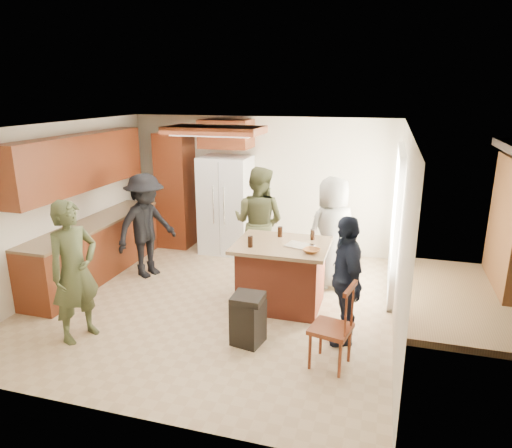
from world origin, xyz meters
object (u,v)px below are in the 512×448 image
(person_front_left, at_px, (74,271))
(kitchen_island, at_px, (281,274))
(person_behind_left, at_px, (259,222))
(spindle_chair, at_px, (333,329))
(person_side_right, at_px, (345,280))
(trash_bin, at_px, (248,319))
(person_behind_right, at_px, (332,233))
(refrigerator, at_px, (226,205))
(person_counter, at_px, (146,226))

(person_front_left, relative_size, kitchen_island, 1.37)
(person_behind_left, height_order, spindle_chair, person_behind_left)
(person_side_right, relative_size, spindle_chair, 1.59)
(person_side_right, bearing_deg, person_front_left, -95.10)
(person_front_left, height_order, person_side_right, person_front_left)
(spindle_chair, bearing_deg, trash_bin, 168.69)
(person_behind_right, distance_m, person_side_right, 1.63)
(person_front_left, height_order, trash_bin, person_front_left)
(person_behind_left, xyz_separation_m, spindle_chair, (1.49, -2.29, -0.45))
(person_side_right, distance_m, trash_bin, 1.25)
(trash_bin, bearing_deg, kitchen_island, 81.79)
(person_behind_right, xyz_separation_m, refrigerator, (-2.10, 1.08, 0.03))
(person_side_right, relative_size, kitchen_island, 1.24)
(person_front_left, distance_m, person_counter, 2.02)
(person_behind_left, bearing_deg, person_side_right, 142.65)
(kitchen_island, height_order, spindle_chair, spindle_chair)
(person_behind_right, distance_m, kitchen_island, 1.13)
(refrigerator, height_order, spindle_chair, refrigerator)
(person_counter, height_order, spindle_chair, person_counter)
(kitchen_island, relative_size, trash_bin, 2.03)
(person_counter, bearing_deg, person_side_right, -85.98)
(person_behind_left, bearing_deg, refrigerator, -36.71)
(refrigerator, bearing_deg, person_front_left, -101.04)
(trash_bin, bearing_deg, spindle_chair, -11.31)
(person_front_left, relative_size, trash_bin, 2.77)
(person_behind_left, relative_size, spindle_chair, 1.82)
(person_front_left, bearing_deg, person_behind_right, -29.29)
(kitchen_island, height_order, trash_bin, kitchen_island)
(spindle_chair, bearing_deg, person_counter, 151.11)
(person_front_left, distance_m, person_behind_right, 3.68)
(refrigerator, relative_size, spindle_chair, 1.81)
(person_behind_left, height_order, kitchen_island, person_behind_left)
(person_behind_right, height_order, trash_bin, person_behind_right)
(person_side_right, xyz_separation_m, trash_bin, (-1.09, -0.39, -0.47))
(refrigerator, xyz_separation_m, trash_bin, (1.36, -3.05, -0.58))
(person_behind_right, bearing_deg, trash_bin, 33.24)
(person_behind_right, distance_m, person_counter, 2.97)
(kitchen_island, bearing_deg, spindle_chair, -56.08)
(person_behind_right, relative_size, kitchen_island, 1.35)
(person_front_left, distance_m, trash_bin, 2.16)
(person_behind_left, distance_m, spindle_chair, 2.77)
(person_side_right, xyz_separation_m, refrigerator, (-2.45, 2.66, 0.11))
(trash_bin, bearing_deg, refrigerator, 113.96)
(refrigerator, distance_m, trash_bin, 3.39)
(person_behind_left, height_order, trash_bin, person_behind_left)
(person_side_right, relative_size, refrigerator, 0.88)
(person_counter, bearing_deg, person_front_left, -151.57)
(trash_bin, bearing_deg, person_behind_left, 102.34)
(person_behind_left, xyz_separation_m, trash_bin, (0.46, -2.09, -0.59))
(person_front_left, bearing_deg, person_side_right, -55.46)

